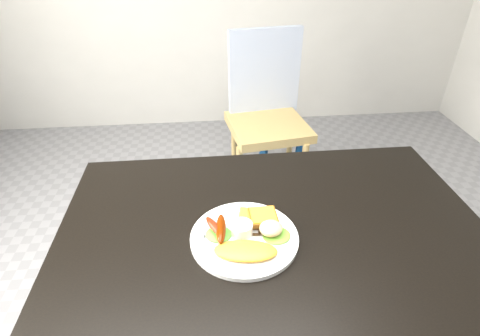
# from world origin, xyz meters

# --- Properties ---
(dining_table) EXTENTS (1.20, 0.80, 0.04)m
(dining_table) POSITION_xyz_m (0.00, 0.00, 0.73)
(dining_table) COLOR black
(dining_table) RESTS_ON ground
(dining_chair) EXTENTS (0.50, 0.50, 0.05)m
(dining_chair) POSITION_xyz_m (0.19, 1.20, 0.45)
(dining_chair) COLOR tan
(dining_chair) RESTS_ON ground
(person) EXTENTS (0.57, 0.46, 1.37)m
(person) POSITION_xyz_m (0.14, 0.81, 0.68)
(person) COLOR navy
(person) RESTS_ON ground
(plate) EXTENTS (0.29, 0.29, 0.01)m
(plate) POSITION_xyz_m (-0.09, -0.04, 0.76)
(plate) COLOR white
(plate) RESTS_ON dining_table
(lettuce_left) EXTENTS (0.08, 0.07, 0.01)m
(lettuce_left) POSITION_xyz_m (-0.16, -0.03, 0.77)
(lettuce_left) COLOR #559D39
(lettuce_left) RESTS_ON plate
(lettuce_right) EXTENTS (0.09, 0.08, 0.01)m
(lettuce_right) POSITION_xyz_m (-0.00, -0.05, 0.77)
(lettuce_right) COLOR #358A18
(lettuce_right) RESTS_ON plate
(omelette) EXTENTS (0.17, 0.10, 0.02)m
(omelette) POSITION_xyz_m (-0.09, -0.10, 0.77)
(omelette) COLOR gold
(omelette) RESTS_ON plate
(sausage_a) EXTENTS (0.06, 0.09, 0.02)m
(sausage_a) POSITION_xyz_m (-0.17, -0.02, 0.78)
(sausage_a) COLOR maroon
(sausage_a) RESTS_ON lettuce_left
(sausage_b) EXTENTS (0.03, 0.11, 0.03)m
(sausage_b) POSITION_xyz_m (-0.15, -0.02, 0.78)
(sausage_b) COLOR #612B00
(sausage_b) RESTS_ON lettuce_left
(ramekin) EXTENTS (0.07, 0.07, 0.03)m
(ramekin) POSITION_xyz_m (-0.09, -0.03, 0.78)
(ramekin) COLOR white
(ramekin) RESTS_ON plate
(toast_a) EXTENTS (0.09, 0.09, 0.01)m
(toast_a) POSITION_xyz_m (-0.06, 0.02, 0.77)
(toast_a) COLOR olive
(toast_a) RESTS_ON plate
(toast_b) EXTENTS (0.08, 0.08, 0.01)m
(toast_b) POSITION_xyz_m (-0.03, 0.01, 0.78)
(toast_b) COLOR brown
(toast_b) RESTS_ON toast_a
(potato_salad) EXTENTS (0.07, 0.06, 0.03)m
(potato_salad) POSITION_xyz_m (-0.02, -0.04, 0.79)
(potato_salad) COLOR beige
(potato_salad) RESTS_ON lettuce_right
(fork) EXTENTS (0.15, 0.02, 0.00)m
(fork) POSITION_xyz_m (-0.12, -0.04, 0.76)
(fork) COLOR #ADAFB7
(fork) RESTS_ON plate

